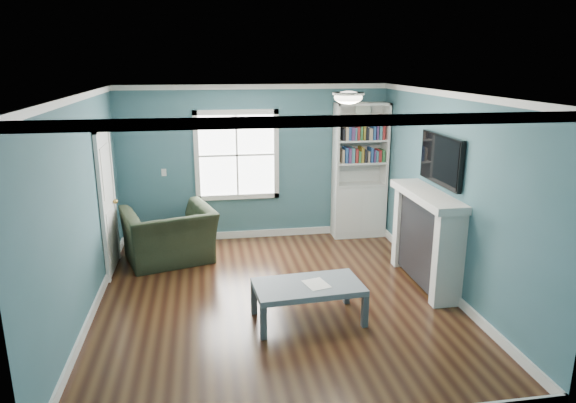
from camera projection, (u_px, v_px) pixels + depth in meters
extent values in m
plane|color=black|center=(276.00, 300.00, 6.58)|extent=(5.00, 5.00, 0.00)
plane|color=#366168|center=(255.00, 163.00, 8.61)|extent=(4.50, 0.00, 4.50)
plane|color=#366168|center=(322.00, 290.00, 3.85)|extent=(4.50, 0.00, 4.50)
plane|color=#366168|center=(82.00, 211.00, 5.88)|extent=(0.00, 5.00, 5.00)
plane|color=#366168|center=(449.00, 195.00, 6.58)|extent=(0.00, 5.00, 5.00)
plane|color=white|center=(275.00, 94.00, 5.89)|extent=(5.00, 5.00, 0.00)
cube|color=white|center=(256.00, 234.00, 8.92)|extent=(4.50, 0.03, 0.12)
cube|color=white|center=(94.00, 309.00, 6.21)|extent=(0.03, 5.00, 0.12)
cube|color=white|center=(440.00, 284.00, 6.91)|extent=(0.03, 5.00, 0.12)
cube|color=white|center=(254.00, 87.00, 8.26)|extent=(4.50, 0.04, 0.08)
cube|color=white|center=(325.00, 121.00, 3.54)|extent=(4.50, 0.04, 0.08)
cube|color=white|center=(71.00, 99.00, 5.55)|extent=(0.04, 5.00, 0.08)
cube|color=white|center=(456.00, 95.00, 6.25)|extent=(0.04, 5.00, 0.08)
cube|color=white|center=(237.00, 155.00, 8.52)|extent=(1.24, 0.01, 1.34)
cube|color=white|center=(197.00, 156.00, 8.40)|extent=(0.08, 0.06, 1.50)
cube|color=white|center=(276.00, 154.00, 8.61)|extent=(0.08, 0.06, 1.50)
cube|color=white|center=(238.00, 197.00, 8.69)|extent=(1.40, 0.06, 0.08)
cube|color=white|center=(236.00, 112.00, 8.32)|extent=(1.40, 0.06, 0.08)
cube|color=white|center=(237.00, 155.00, 8.50)|extent=(1.24, 0.03, 0.03)
cube|color=white|center=(237.00, 155.00, 8.50)|extent=(0.03, 0.03, 1.34)
cube|color=silver|center=(358.00, 210.00, 8.92)|extent=(0.90, 0.35, 0.90)
cube|color=silver|center=(336.00, 146.00, 8.55)|extent=(0.04, 0.35, 1.40)
cube|color=silver|center=(385.00, 144.00, 8.68)|extent=(0.04, 0.35, 1.40)
cube|color=silver|center=(358.00, 143.00, 8.77)|extent=(0.90, 0.02, 1.40)
cube|color=silver|center=(362.00, 104.00, 8.43)|extent=(0.90, 0.35, 0.04)
cube|color=silver|center=(359.00, 184.00, 8.79)|extent=(0.84, 0.33, 0.03)
cube|color=silver|center=(360.00, 162.00, 8.69)|extent=(0.84, 0.33, 0.03)
cube|color=silver|center=(361.00, 140.00, 8.59)|extent=(0.84, 0.33, 0.03)
cube|color=silver|center=(362.00, 119.00, 8.50)|extent=(0.84, 0.33, 0.03)
cube|color=tan|center=(361.00, 155.00, 8.64)|extent=(0.70, 0.25, 0.22)
cube|color=#264C8C|center=(362.00, 133.00, 8.54)|extent=(0.70, 0.25, 0.22)
cylinder|color=beige|center=(363.00, 110.00, 8.41)|extent=(0.26, 0.06, 0.26)
cube|color=black|center=(427.00, 242.00, 6.93)|extent=(0.30, 1.20, 1.10)
cube|color=black|center=(424.00, 256.00, 6.98)|extent=(0.22, 0.65, 0.70)
cube|color=silver|center=(448.00, 260.00, 6.29)|extent=(0.36, 0.16, 1.20)
cube|color=silver|center=(407.00, 227.00, 7.57)|extent=(0.36, 0.16, 1.20)
cube|color=silver|center=(428.00, 195.00, 6.76)|extent=(0.44, 1.58, 0.10)
cube|color=black|center=(441.00, 160.00, 6.65)|extent=(0.06, 1.10, 0.65)
cube|color=silver|center=(107.00, 202.00, 7.29)|extent=(0.04, 0.80, 2.05)
cube|color=white|center=(102.00, 211.00, 6.86)|extent=(0.05, 0.08, 2.13)
cube|color=white|center=(113.00, 194.00, 7.72)|extent=(0.05, 0.08, 2.13)
cube|color=white|center=(101.00, 127.00, 7.01)|extent=(0.05, 0.98, 0.08)
sphere|color=#BF8C3F|center=(115.00, 201.00, 7.60)|extent=(0.07, 0.07, 0.07)
ellipsoid|color=white|center=(348.00, 97.00, 6.14)|extent=(0.34, 0.34, 0.15)
cylinder|color=white|center=(348.00, 94.00, 6.13)|extent=(0.38, 0.38, 0.03)
cube|color=white|center=(164.00, 172.00, 8.39)|extent=(0.08, 0.01, 0.12)
imported|color=black|center=(169.00, 226.00, 7.73)|extent=(1.45, 1.16, 1.11)
cube|color=#444B52|center=(264.00, 323.00, 5.61)|extent=(0.07, 0.07, 0.39)
cube|color=#444B52|center=(365.00, 311.00, 5.88)|extent=(0.07, 0.07, 0.39)
cube|color=#444B52|center=(254.00, 299.00, 6.19)|extent=(0.07, 0.07, 0.39)
cube|color=#444B52|center=(347.00, 289.00, 6.45)|extent=(0.07, 0.07, 0.39)
cube|color=slate|center=(308.00, 287.00, 5.97)|extent=(1.30, 0.77, 0.07)
cube|color=white|center=(316.00, 284.00, 5.96)|extent=(0.32, 0.37, 0.00)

